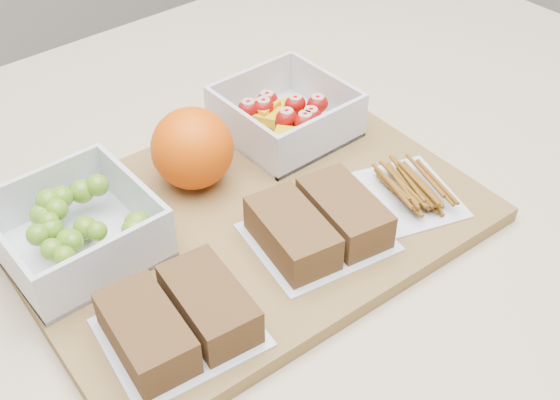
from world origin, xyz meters
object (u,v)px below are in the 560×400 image
(cutting_board, at_px, (248,220))
(fruit_container, at_px, (285,117))
(orange, at_px, (192,148))
(sandwich_bag_center, at_px, (318,223))
(pretzel_bag, at_px, (409,187))
(sandwich_bag_left, at_px, (178,319))
(grape_container, at_px, (77,229))

(cutting_board, relative_size, fruit_container, 3.41)
(cutting_board, bearing_deg, orange, 100.80)
(sandwich_bag_center, distance_m, pretzel_bag, 0.11)
(fruit_container, relative_size, sandwich_bag_left, 0.95)
(sandwich_bag_center, bearing_deg, fruit_container, 59.90)
(orange, height_order, pretzel_bag, orange)
(grape_container, height_order, sandwich_bag_center, grape_container)
(grape_container, height_order, orange, orange)
(grape_container, distance_m, orange, 0.13)
(cutting_board, relative_size, sandwich_bag_center, 3.10)
(fruit_container, distance_m, pretzel_bag, 0.16)
(pretzel_bag, bearing_deg, sandwich_bag_center, 173.54)
(sandwich_bag_center, relative_size, pretzel_bag, 1.10)
(fruit_container, bearing_deg, orange, -176.69)
(fruit_container, height_order, orange, orange)
(sandwich_bag_left, xyz_separation_m, sandwich_bag_center, (0.16, 0.01, 0.00))
(grape_container, bearing_deg, orange, 5.72)
(grape_container, xyz_separation_m, pretzel_bag, (0.28, -0.14, -0.01))
(fruit_container, bearing_deg, grape_container, -175.44)
(fruit_container, bearing_deg, sandwich_bag_center, -120.10)
(sandwich_bag_left, height_order, pretzel_bag, sandwich_bag_left)
(grape_container, bearing_deg, cutting_board, -22.44)
(orange, height_order, sandwich_bag_center, orange)
(orange, bearing_deg, sandwich_bag_left, -128.19)
(orange, xyz_separation_m, sandwich_bag_center, (0.04, -0.14, -0.02))
(fruit_container, distance_m, orange, 0.12)
(orange, bearing_deg, fruit_container, 3.31)
(sandwich_bag_center, bearing_deg, pretzel_bag, -6.46)
(cutting_board, height_order, orange, orange)
(grape_container, distance_m, sandwich_bag_center, 0.21)
(cutting_board, xyz_separation_m, pretzel_bag, (0.14, -0.08, 0.02))
(orange, height_order, sandwich_bag_left, orange)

